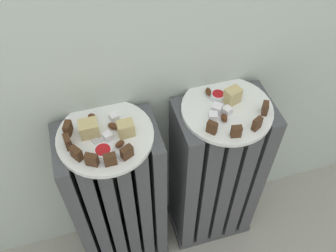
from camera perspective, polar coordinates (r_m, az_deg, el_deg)
The scene contains 30 objects.
radiator_left at distance 1.22m, azimuth -7.51°, elevation -11.29°, with size 0.28×0.17×0.64m.
radiator_right at distance 1.26m, azimuth 7.16°, elevation -7.71°, with size 0.28×0.17×0.64m.
plate_left at distance 0.94m, azimuth -9.51°, elevation -1.55°, with size 0.24×0.24×0.01m, color white.
plate_right at distance 1.00m, azimuth 8.96°, elevation 2.49°, with size 0.24×0.24×0.01m, color white.
dark_cake_slice_left_0 at distance 0.95m, azimuth -14.98°, elevation -0.36°, with size 0.03×0.02×0.03m, color #472B19.
dark_cake_slice_left_1 at distance 0.92m, azimuth -14.98°, elevation -2.35°, with size 0.03×0.02×0.03m, color #472B19.
dark_cake_slice_left_2 at distance 0.90m, azimuth -13.77°, elevation -4.06°, with size 0.03×0.02×0.03m, color #472B19.
dark_cake_slice_left_3 at distance 0.88m, azimuth -11.54°, elevation -5.07°, with size 0.03×0.02×0.03m, color #472B19.
dark_cake_slice_left_4 at distance 0.87m, azimuth -8.80°, elevation -5.05°, with size 0.03×0.02×0.03m, color #472B19.
dark_cake_slice_left_5 at distance 0.88m, azimuth -6.27°, elevation -4.00°, with size 0.03×0.02×0.03m, color #472B19.
marble_cake_slice_left_0 at distance 0.93m, azimuth -11.92°, elevation -0.38°, with size 0.05×0.04×0.04m, color tan.
marble_cake_slice_left_1 at distance 0.92m, azimuth -6.43°, elevation -0.38°, with size 0.04×0.03×0.04m, color tan.
turkish_delight_left_0 at distance 0.92m, azimuth -9.16°, elevation -1.57°, with size 0.02×0.02×0.02m, color white.
turkish_delight_left_1 at distance 0.96m, azimuth -8.21°, elevation 1.32°, with size 0.02×0.02×0.02m, color white.
medjool_date_left_0 at distance 0.97m, azimuth -11.48°, elevation 1.39°, with size 0.02×0.02×0.01m, color #4C2814.
medjool_date_left_1 at distance 0.94m, azimuth -8.34°, elevation -0.01°, with size 0.03×0.02×0.01m, color #4C2814.
medjool_date_left_2 at distance 0.91m, azimuth -7.34°, elevation -2.73°, with size 0.03×0.02×0.02m, color #4C2814.
jam_bowl_left at distance 0.89m, azimuth -9.80°, elevation -3.92°, with size 0.04×0.04×0.02m.
dark_cake_slice_right_0 at distance 0.92m, azimuth 6.69°, elevation -0.23°, with size 0.03×0.01×0.03m, color #472B19.
dark_cake_slice_right_1 at distance 0.92m, azimuth 10.34°, elevation -0.83°, with size 0.03×0.01×0.03m, color #472B19.
dark_cake_slice_right_2 at distance 0.95m, azimuth 13.39°, elevation 0.34°, with size 0.03×0.01×0.03m, color #472B19.
dark_cake_slice_right_3 at distance 0.99m, azimuth 14.55°, elevation 2.63°, with size 0.03×0.01×0.03m, color #472B19.
marble_cake_slice_right_0 at distance 1.00m, azimuth 9.78°, elevation 4.56°, with size 0.04×0.03×0.04m, color tan.
turkish_delight_right_0 at distance 0.98m, azimuth 8.99°, elevation 2.31°, with size 0.02×0.02×0.02m, color white.
turkish_delight_right_1 at distance 0.97m, azimuth 7.45°, elevation 2.62°, with size 0.02×0.02×0.02m, color white.
turkish_delight_right_2 at distance 0.96m, azimuth 6.83°, elevation 1.43°, with size 0.02×0.02×0.02m, color white.
medjool_date_right_0 at distance 1.02m, azimuth 6.15°, elevation 5.22°, with size 0.03×0.01×0.01m, color #4C2814.
medjool_date_right_1 at distance 0.96m, azimuth 8.53°, elevation 1.24°, with size 0.03×0.02×0.02m, color #4C2814.
jam_bowl_right at distance 1.01m, azimuth 7.58°, elevation 4.53°, with size 0.04×0.04×0.02m.
fork at distance 0.91m, azimuth -9.42°, elevation -3.25°, with size 0.07×0.09×0.00m.
Camera 1 is at (-0.17, -0.32, 1.37)m, focal length 40.10 mm.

